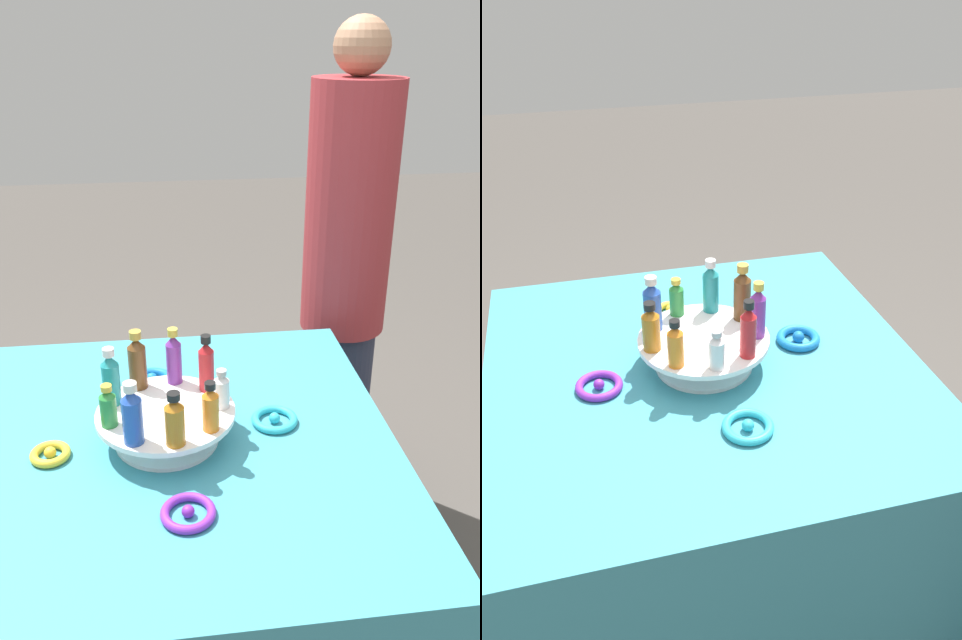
# 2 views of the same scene
# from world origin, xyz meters

# --- Properties ---
(ground_plane) EXTENTS (12.00, 12.00, 0.00)m
(ground_plane) POSITION_xyz_m (0.00, 0.00, 0.00)
(ground_plane) COLOR #4C4742
(party_table) EXTENTS (1.01, 1.01, 0.75)m
(party_table) POSITION_xyz_m (0.00, 0.00, 0.37)
(party_table) COLOR teal
(party_table) RESTS_ON ground_plane
(display_stand) EXTENTS (0.31, 0.31, 0.08)m
(display_stand) POSITION_xyz_m (0.00, 0.00, 0.79)
(display_stand) COLOR white
(display_stand) RESTS_ON party_table
(bottle_clear) EXTENTS (0.03, 0.03, 0.09)m
(bottle_clear) POSITION_xyz_m (0.12, -0.00, 0.86)
(bottle_clear) COLOR silver
(bottle_clear) RESTS_ON display_stand
(bottle_red) EXTENTS (0.04, 0.04, 0.14)m
(bottle_red) POSITION_xyz_m (0.10, 0.08, 0.89)
(bottle_red) COLOR #B21E23
(bottle_red) RESTS_ON display_stand
(bottle_purple) EXTENTS (0.04, 0.04, 0.14)m
(bottle_purple) POSITION_xyz_m (0.02, 0.12, 0.89)
(bottle_purple) COLOR #702D93
(bottle_purple) RESTS_ON display_stand
(bottle_brown) EXTENTS (0.04, 0.04, 0.14)m
(bottle_brown) POSITION_xyz_m (-0.06, 0.11, 0.89)
(bottle_brown) COLOR brown
(bottle_brown) RESTS_ON display_stand
(bottle_teal) EXTENTS (0.04, 0.04, 0.14)m
(bottle_teal) POSITION_xyz_m (-0.11, 0.05, 0.89)
(bottle_teal) COLOR teal
(bottle_teal) RESTS_ON display_stand
(bottle_green) EXTENTS (0.04, 0.04, 0.10)m
(bottle_green) POSITION_xyz_m (-0.12, -0.04, 0.87)
(bottle_green) COLOR #288438
(bottle_green) RESTS_ON display_stand
(bottle_blue) EXTENTS (0.04, 0.04, 0.14)m
(bottle_blue) POSITION_xyz_m (-0.06, -0.11, 0.89)
(bottle_blue) COLOR #234CAD
(bottle_blue) RESTS_ON display_stand
(bottle_amber) EXTENTS (0.04, 0.04, 0.12)m
(bottle_amber) POSITION_xyz_m (0.02, -0.12, 0.88)
(bottle_amber) COLOR #AD6B19
(bottle_amber) RESTS_ON display_stand
(bottle_orange) EXTENTS (0.04, 0.04, 0.11)m
(bottle_orange) POSITION_xyz_m (0.09, -0.08, 0.87)
(bottle_orange) COLOR orange
(bottle_orange) RESTS_ON display_stand
(ribbon_bow_blue) EXTENTS (0.11, 0.11, 0.03)m
(ribbon_bow_blue) POSITION_xyz_m (-0.03, 0.25, 0.76)
(ribbon_bow_blue) COLOR blue
(ribbon_bow_blue) RESTS_ON party_table
(ribbon_bow_gold) EXTENTS (0.09, 0.09, 0.03)m
(ribbon_bow_gold) POSITION_xyz_m (-0.25, -0.03, 0.76)
(ribbon_bow_gold) COLOR gold
(ribbon_bow_gold) RESTS_ON party_table
(ribbon_bow_purple) EXTENTS (0.11, 0.11, 0.02)m
(ribbon_bow_purple) POSITION_xyz_m (0.03, -0.25, 0.76)
(ribbon_bow_purple) COLOR purple
(ribbon_bow_purple) RESTS_ON party_table
(ribbon_bow_teal) EXTENTS (0.11, 0.11, 0.03)m
(ribbon_bow_teal) POSITION_xyz_m (0.25, 0.03, 0.76)
(ribbon_bow_teal) COLOR #2DB7CC
(ribbon_bow_teal) RESTS_ON party_table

